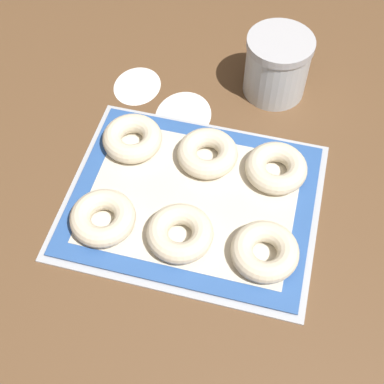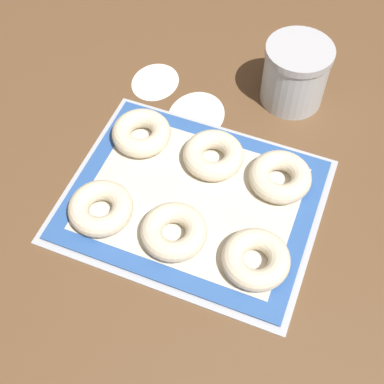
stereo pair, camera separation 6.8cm
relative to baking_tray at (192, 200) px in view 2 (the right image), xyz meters
The scene contains 12 objects.
ground_plane 0.01m from the baking_tray, 84.08° to the right, with size 2.80×2.80×0.00m, color brown.
baking_tray is the anchor object (origin of this frame).
baking_mat 0.01m from the baking_tray, ahead, with size 0.43×0.35×0.00m.
bagel_front_left 0.17m from the baking_tray, 146.39° to the right, with size 0.12×0.12×0.04m.
bagel_front_center 0.09m from the baking_tray, 88.09° to the right, with size 0.12×0.12×0.04m.
bagel_front_right 0.17m from the baking_tray, 30.38° to the right, with size 0.12×0.12×0.04m.
bagel_back_left 0.17m from the baking_tray, 146.90° to the left, with size 0.12×0.12×0.04m.
bagel_back_center 0.10m from the baking_tray, 86.06° to the left, with size 0.12×0.12×0.04m.
bagel_back_right 0.17m from the baking_tray, 33.26° to the left, with size 0.12×0.12×0.04m.
flour_canister 0.34m from the baking_tray, 73.06° to the left, with size 0.13×0.13×0.13m.
flour_patch_near 0.21m from the baking_tray, 109.17° to the left, with size 0.11×0.14×0.00m.
flour_patch_far 0.32m from the baking_tray, 125.98° to the left, with size 0.10×0.12×0.00m.
Camera 2 is at (0.20, -0.49, 0.82)m, focal length 50.00 mm.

